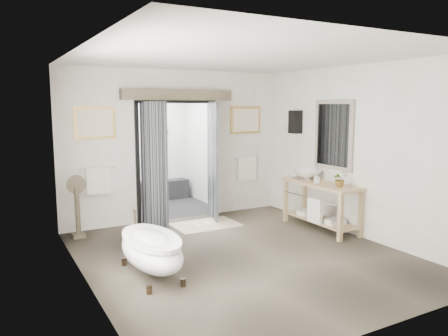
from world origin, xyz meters
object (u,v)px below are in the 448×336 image
at_px(vanity, 320,202).
at_px(rug, 206,225).
at_px(basin, 308,175).
at_px(clawfoot_tub, 151,249).

height_order(vanity, rug, vanity).
height_order(vanity, basin, basin).
xyz_separation_m(rug, basin, (1.71, -0.83, 0.93)).
xyz_separation_m(vanity, rug, (-1.69, 1.23, -0.50)).
bearing_deg(vanity, clawfoot_tub, -169.92).
bearing_deg(clawfoot_tub, basin, 16.35).
relative_size(vanity, rug, 1.33).
bearing_deg(rug, basin, -25.85).
bearing_deg(clawfoot_tub, vanity, 10.08).
relative_size(vanity, basin, 3.01).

